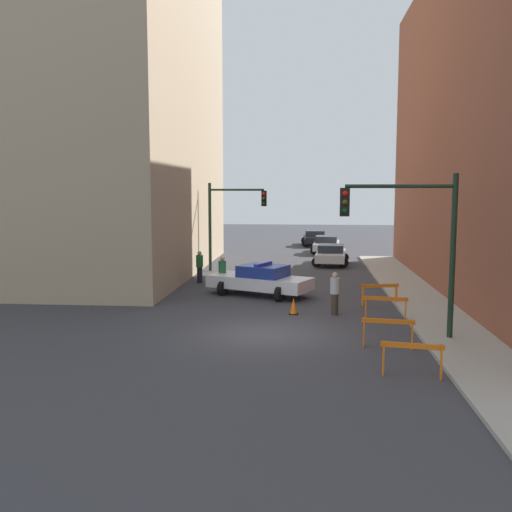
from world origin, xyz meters
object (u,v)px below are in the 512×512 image
(barrier_corner, at_px, (380,291))
(traffic_cone, at_px, (294,306))
(pedestrian_crossing, at_px, (222,273))
(parked_car_near, at_px, (331,254))
(barrier_back, at_px, (386,304))
(pedestrian_sidewalk, at_px, (335,293))
(traffic_light_near, at_px, (416,231))
(traffic_light_far, at_px, (228,214))
(barrier_mid, at_px, (388,328))
(pedestrian_corner, at_px, (200,266))
(parked_car_mid, at_px, (326,244))
(parked_car_far, at_px, (315,238))
(police_car, at_px, (260,280))
(barrier_front, at_px, (412,354))

(barrier_corner, height_order, traffic_cone, barrier_corner)
(pedestrian_crossing, height_order, barrier_corner, pedestrian_crossing)
(parked_car_near, xyz_separation_m, barrier_corner, (1.50, -12.87, -0.06))
(barrier_back, bearing_deg, pedestrian_sidewalk, 154.49)
(traffic_light_near, distance_m, traffic_cone, 6.13)
(traffic_light_far, bearing_deg, barrier_mid, -65.94)
(pedestrian_corner, bearing_deg, parked_car_mid, -145.32)
(parked_car_near, relative_size, pedestrian_sidewalk, 2.67)
(pedestrian_crossing, xyz_separation_m, traffic_cone, (3.50, -4.80, -0.54))
(parked_car_far, bearing_deg, pedestrian_crossing, -103.42)
(pedestrian_crossing, bearing_deg, pedestrian_corner, -10.10)
(barrier_corner, bearing_deg, police_car, 160.74)
(traffic_light_far, bearing_deg, pedestrian_sidewalk, -63.36)
(parked_car_far, bearing_deg, pedestrian_corner, -108.70)
(police_car, relative_size, parked_car_far, 1.16)
(pedestrian_crossing, bearing_deg, barrier_back, -173.04)
(pedestrian_corner, bearing_deg, barrier_corner, 119.67)
(traffic_light_far, xyz_separation_m, traffic_cone, (4.13, -11.44, -3.08))
(parked_car_near, bearing_deg, barrier_corner, -78.81)
(parked_car_near, distance_m, barrier_front, 22.13)
(pedestrian_sidewalk, bearing_deg, parked_car_mid, 106.72)
(barrier_corner, distance_m, traffic_cone, 4.08)
(traffic_light_far, distance_m, pedestrian_sidewalk, 12.99)
(police_car, height_order, parked_car_near, police_car)
(parked_car_far, relative_size, pedestrian_corner, 2.62)
(pedestrian_corner, xyz_separation_m, barrier_front, (8.26, -14.30, -0.24))
(pedestrian_crossing, height_order, barrier_mid, pedestrian_crossing)
(parked_car_mid, distance_m, barrier_mid, 26.25)
(parked_car_near, bearing_deg, parked_car_far, 98.54)
(traffic_light_far, xyz_separation_m, barrier_corner, (7.66, -9.42, -2.78))
(parked_car_mid, relative_size, barrier_corner, 2.81)
(traffic_cone, bearing_deg, barrier_mid, -56.39)
(pedestrian_crossing, bearing_deg, parked_car_far, -55.52)
(parked_car_near, height_order, barrier_corner, parked_car_near)
(pedestrian_sidewalk, height_order, barrier_mid, pedestrian_sidewalk)
(traffic_light_far, relative_size, traffic_cone, 7.93)
(parked_car_far, bearing_deg, traffic_cone, -94.23)
(pedestrian_crossing, xyz_separation_m, barrier_mid, (6.49, -9.28, -0.24))
(traffic_light_far, distance_m, parked_car_mid, 12.28)
(police_car, bearing_deg, parked_car_far, 17.63)
(pedestrian_corner, distance_m, barrier_back, 11.56)
(traffic_light_near, distance_m, police_car, 9.56)
(pedestrian_corner, xyz_separation_m, traffic_cone, (5.04, -7.08, -0.54))
(barrier_front, bearing_deg, barrier_back, 88.38)
(pedestrian_corner, relative_size, barrier_corner, 1.05)
(police_car, relative_size, parked_car_near, 1.14)
(police_car, height_order, pedestrian_sidewalk, pedestrian_sidewalk)
(parked_car_mid, relative_size, pedestrian_crossing, 2.67)
(traffic_light_near, xyz_separation_m, barrier_corner, (-0.37, 5.49, -2.91))
(police_car, bearing_deg, barrier_mid, -126.83)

